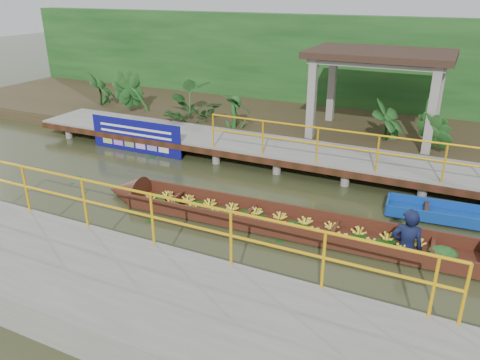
% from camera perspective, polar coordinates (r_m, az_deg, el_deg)
% --- Properties ---
extents(ground, '(80.00, 80.00, 0.00)m').
position_cam_1_polar(ground, '(11.85, -4.84, -2.82)').
color(ground, '#2B3118').
rests_on(ground, ground).
extents(land_strip, '(30.00, 8.00, 0.45)m').
position_cam_1_polar(land_strip, '(18.22, 7.13, 7.02)').
color(land_strip, '#362D1B').
rests_on(land_strip, ground).
extents(far_dock, '(16.00, 2.06, 1.66)m').
position_cam_1_polar(far_dock, '(14.50, 1.99, 4.13)').
color(far_dock, slate).
rests_on(far_dock, ground).
extents(near_dock, '(18.00, 2.40, 1.73)m').
position_cam_1_polar(near_dock, '(8.24, -13.79, -13.53)').
color(near_dock, slate).
rests_on(near_dock, ground).
extents(pavilion, '(4.40, 3.00, 3.00)m').
position_cam_1_polar(pavilion, '(15.84, 16.71, 13.52)').
color(pavilion, slate).
rests_on(pavilion, ground).
extents(foliage_backdrop, '(30.00, 0.80, 4.00)m').
position_cam_1_polar(foliage_backdrop, '(20.19, 9.75, 13.56)').
color(foliage_backdrop, '#133D16').
rests_on(foliage_backdrop, ground).
extents(vendor_boat, '(9.91, 1.37, 2.24)m').
position_cam_1_polar(vendor_boat, '(10.42, 8.05, -5.15)').
color(vendor_boat, '#3C1B10').
rests_on(vendor_boat, ground).
extents(blue_banner, '(3.45, 0.04, 1.08)m').
position_cam_1_polar(blue_banner, '(15.62, -12.60, 5.26)').
color(blue_banner, navy).
rests_on(blue_banner, ground).
extents(tropical_plants, '(14.19, 1.19, 1.48)m').
position_cam_1_polar(tropical_plants, '(16.66, -0.99, 9.15)').
color(tropical_plants, '#133D16').
rests_on(tropical_plants, ground).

